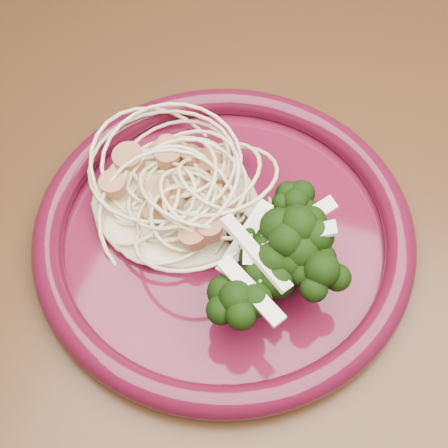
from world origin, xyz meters
name	(u,v)px	position (x,y,z in m)	size (l,w,h in m)	color
dining_table	(307,256)	(0.00, 0.00, 0.65)	(1.20, 0.80, 0.75)	#472814
dinner_plate	(224,231)	(-0.06, -0.06, 0.76)	(0.35, 0.35, 0.02)	#4C0C1F
spaghetti_pile	(175,196)	(-0.11, -0.05, 0.77)	(0.14, 0.12, 0.03)	beige
scallop_cluster	(172,168)	(-0.11, -0.05, 0.81)	(0.12, 0.12, 0.04)	#AB7249
broccoli_pile	(289,250)	(-0.01, -0.08, 0.78)	(0.09, 0.15, 0.05)	black
onion_garnish	(294,225)	(-0.01, -0.08, 0.82)	(0.07, 0.10, 0.06)	beige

